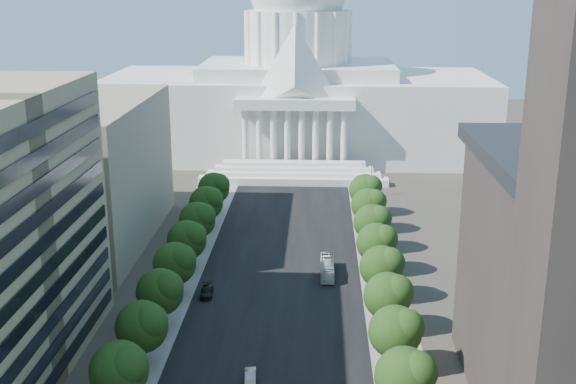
# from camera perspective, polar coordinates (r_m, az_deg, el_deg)

# --- Properties ---
(road_asphalt) EXTENTS (30.00, 260.00, 0.01)m
(road_asphalt) POSITION_cam_1_polar(r_m,az_deg,el_deg) (144.76, -0.42, -5.40)
(road_asphalt) COLOR black
(road_asphalt) RESTS_ON ground
(sidewalk_left) EXTENTS (8.00, 260.00, 0.02)m
(sidewalk_left) POSITION_cam_1_polar(r_m,az_deg,el_deg) (146.91, -7.88, -5.22)
(sidewalk_left) COLOR gray
(sidewalk_left) RESTS_ON ground
(sidewalk_right) EXTENTS (8.00, 260.00, 0.02)m
(sidewalk_right) POSITION_cam_1_polar(r_m,az_deg,el_deg) (145.09, 7.13, -5.48)
(sidewalk_right) COLOR gray
(sidewalk_right) RESTS_ON ground
(capitol) EXTENTS (120.00, 56.00, 73.00)m
(capitol) POSITION_cam_1_polar(r_m,az_deg,el_deg) (231.78, 0.77, 7.97)
(capitol) COLOR white
(capitol) RESTS_ON ground
(office_block_left_far) EXTENTS (38.00, 52.00, 30.00)m
(office_block_left_far) POSITION_cam_1_polar(r_m,az_deg,el_deg) (159.18, -17.78, 1.50)
(office_block_left_far) COLOR gray
(office_block_left_far) RESTS_ON ground
(tree_l_c) EXTENTS (7.79, 7.60, 9.97)m
(tree_l_c) POSITION_cam_1_polar(r_m,az_deg,el_deg) (96.13, -13.04, -13.46)
(tree_l_c) COLOR #33261C
(tree_l_c) RESTS_ON ground
(tree_l_d) EXTENTS (7.79, 7.60, 9.97)m
(tree_l_d) POSITION_cam_1_polar(r_m,az_deg,el_deg) (106.34, -11.33, -10.30)
(tree_l_d) COLOR #33261C
(tree_l_d) RESTS_ON ground
(tree_l_e) EXTENTS (7.79, 7.60, 9.97)m
(tree_l_e) POSITION_cam_1_polar(r_m,az_deg,el_deg) (116.90, -9.96, -7.69)
(tree_l_e) COLOR #33261C
(tree_l_e) RESTS_ON ground
(tree_l_f) EXTENTS (7.79, 7.60, 9.97)m
(tree_l_f) POSITION_cam_1_polar(r_m,az_deg,el_deg) (127.71, -8.83, -5.52)
(tree_l_f) COLOR #33261C
(tree_l_f) RESTS_ON ground
(tree_l_g) EXTENTS (7.79, 7.60, 9.97)m
(tree_l_g) POSITION_cam_1_polar(r_m,az_deg,el_deg) (138.71, -7.88, -3.69)
(tree_l_g) COLOR #33261C
(tree_l_g) RESTS_ON ground
(tree_l_h) EXTENTS (7.79, 7.60, 9.97)m
(tree_l_h) POSITION_cam_1_polar(r_m,az_deg,el_deg) (149.87, -7.08, -2.13)
(tree_l_h) COLOR #33261C
(tree_l_h) RESTS_ON ground
(tree_l_i) EXTENTS (7.79, 7.60, 9.97)m
(tree_l_i) POSITION_cam_1_polar(r_m,az_deg,el_deg) (161.15, -6.39, -0.79)
(tree_l_i) COLOR #33261C
(tree_l_i) RESTS_ON ground
(tree_l_j) EXTENTS (7.79, 7.60, 9.97)m
(tree_l_j) POSITION_cam_1_polar(r_m,az_deg,el_deg) (172.52, -5.79, 0.38)
(tree_l_j) COLOR #33261C
(tree_l_j) RESTS_ON ground
(tree_r_c) EXTENTS (7.79, 7.60, 9.97)m
(tree_r_c) POSITION_cam_1_polar(r_m,az_deg,el_deg) (93.61, 9.43, -14.10)
(tree_r_c) COLOR #33261C
(tree_r_c) RESTS_ON ground
(tree_r_d) EXTENTS (7.79, 7.60, 9.97)m
(tree_r_d) POSITION_cam_1_polar(r_m,az_deg,el_deg) (104.07, 8.66, -10.77)
(tree_r_d) COLOR #33261C
(tree_r_d) RESTS_ON ground
(tree_r_e) EXTENTS (7.79, 7.60, 9.97)m
(tree_r_e) POSITION_cam_1_polar(r_m,az_deg,el_deg) (114.84, 8.05, -8.06)
(tree_r_e) COLOR #33261C
(tree_r_e) RESTS_ON ground
(tree_r_f) EXTENTS (7.79, 7.60, 9.97)m
(tree_r_f) POSITION_cam_1_polar(r_m,az_deg,el_deg) (125.82, 7.55, -5.81)
(tree_r_f) COLOR #33261C
(tree_r_f) RESTS_ON ground
(tree_r_g) EXTENTS (7.79, 7.60, 9.97)m
(tree_r_g) POSITION_cam_1_polar(r_m,az_deg,el_deg) (136.98, 7.14, -3.93)
(tree_r_g) COLOR #33261C
(tree_r_g) RESTS_ON ground
(tree_r_h) EXTENTS (7.79, 7.60, 9.97)m
(tree_r_h) POSITION_cam_1_polar(r_m,az_deg,el_deg) (148.27, 6.79, -2.33)
(tree_r_h) COLOR #33261C
(tree_r_h) RESTS_ON ground
(tree_r_i) EXTENTS (7.79, 7.60, 9.97)m
(tree_r_i) POSITION_cam_1_polar(r_m,az_deg,el_deg) (159.66, 6.49, -0.95)
(tree_r_i) COLOR #33261C
(tree_r_i) RESTS_ON ground
(tree_r_j) EXTENTS (7.79, 7.60, 9.97)m
(tree_r_j) POSITION_cam_1_polar(r_m,az_deg,el_deg) (171.13, 6.23, 0.23)
(tree_r_j) COLOR #33261C
(tree_r_j) RESTS_ON ground
(streetlight_b) EXTENTS (2.61, 0.44, 9.00)m
(streetlight_b) POSITION_cam_1_polar(r_m,az_deg,el_deg) (93.45, 10.45, -14.67)
(streetlight_b) COLOR gray
(streetlight_b) RESTS_ON ground
(streetlight_c) EXTENTS (2.61, 0.44, 9.00)m
(streetlight_c) POSITION_cam_1_polar(r_m,az_deg,el_deg) (115.44, 8.81, -8.30)
(streetlight_c) COLOR gray
(streetlight_c) RESTS_ON ground
(streetlight_d) EXTENTS (2.61, 0.44, 9.00)m
(streetlight_d) POSITION_cam_1_polar(r_m,az_deg,el_deg) (138.45, 7.74, -4.00)
(streetlight_d) COLOR gray
(streetlight_d) RESTS_ON ground
(streetlight_e) EXTENTS (2.61, 0.44, 9.00)m
(streetlight_e) POSITION_cam_1_polar(r_m,az_deg,el_deg) (162.05, 6.98, -0.94)
(streetlight_e) COLOR gray
(streetlight_e) RESTS_ON ground
(streetlight_f) EXTENTS (2.61, 0.44, 9.00)m
(streetlight_f) POSITION_cam_1_polar(r_m,az_deg,el_deg) (186.02, 6.42, 1.33)
(streetlight_f) COLOR gray
(streetlight_f) RESTS_ON ground
(car_silver) EXTENTS (1.88, 4.49, 1.44)m
(car_silver) POSITION_cam_1_polar(r_m,az_deg,el_deg) (103.50, -3.00, -14.38)
(car_silver) COLOR #989B9F
(car_silver) RESTS_ON ground
(car_dark_b) EXTENTS (2.52, 5.41, 1.53)m
(car_dark_b) POSITION_cam_1_polar(r_m,az_deg,el_deg) (129.56, -6.44, -7.83)
(car_dark_b) COLOR black
(car_dark_b) RESTS_ON ground
(city_bus) EXTENTS (2.56, 10.70, 2.98)m
(city_bus) POSITION_cam_1_polar(r_m,az_deg,el_deg) (137.22, 3.11, -6.01)
(city_bus) COLOR silver
(city_bus) RESTS_ON ground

